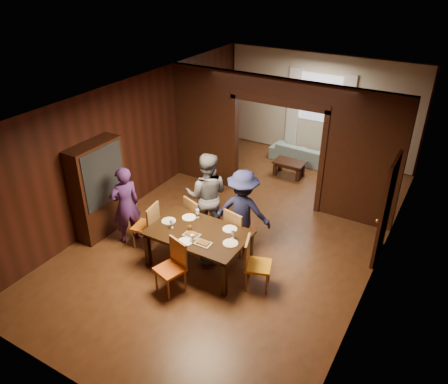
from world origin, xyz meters
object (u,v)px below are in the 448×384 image
Objects in this scene: chair_far_l at (199,217)px; person_grey at (207,195)px; person_navy at (243,211)px; dining_table at (199,249)px; chair_right at (258,264)px; coffee_table at (289,169)px; person_purple at (126,205)px; chair_left at (145,225)px; hutch at (99,189)px; sofa at (302,153)px; chair_far_r at (240,230)px; chair_near at (170,268)px.

person_grey is at bearing -88.13° from chair_far_l.
dining_table is at bearing 53.94° from person_navy.
person_navy is 1.25m from chair_right.
person_grey is 2.29× the size of coffee_table.
person_purple is 0.55m from chair_left.
hutch is at bearing -97.22° from chair_left.
hutch is (-2.80, -0.95, 0.15)m from person_navy.
sofa is 5.44m from chair_right.
chair_far_r is at bearing -83.03° from coffee_table.
hutch is at bearing 69.78° from sofa.
person_purple is at bearing 72.67° from chair_right.
chair_far_l is 0.48× the size of hutch.
chair_left is 1.47m from chair_near.
chair_far_l is 1.00× the size of chair_near.
hutch reaches higher than coffee_table.
chair_right reaches higher than dining_table.
person_navy is 1.75× the size of chair_far_l.
person_navy is at bearing 138.70° from person_purple.
chair_far_r is (0.93, 0.01, 0.00)m from chair_far_l.
person_purple is at bearing -94.78° from chair_left.
dining_table is at bearing 81.38° from chair_left.
person_navy is 1.96m from chair_left.
person_navy reaches higher than person_purple.
person_navy is (0.85, -0.06, -0.07)m from person_grey.
person_purple is at bearing 14.63° from person_grey.
chair_far_l is (1.20, 0.80, -0.34)m from person_purple.
hutch is at bearing 28.03° from chair_far_r.
chair_left is (0.43, 0.03, -0.34)m from person_purple.
person_purple is at bearing 76.21° from sofa.
chair_far_l and chair_near have the same top height.
person_purple reaches higher than chair_right.
person_purple is 0.95× the size of sofa.
person_navy is at bearing 91.59° from chair_near.
chair_left and chair_far_l have the same top height.
dining_table reaches higher than sofa.
chair_left is at bearing 118.31° from person_purple.
person_grey reaches higher than person_purple.
person_purple reaches higher than chair_far_r.
chair_near is at bearing 46.97° from chair_left.
chair_left is at bearing -179.99° from dining_table.
person_purple is 1.49m from chair_far_l.
person_grey is at bearing -0.79° from chair_far_r.
chair_near is at bearing 85.14° from chair_far_r.
sofa is 0.98m from coffee_table.
sofa is at bearing -76.66° from chair_far_l.
person_grey is 1.89× the size of chair_right.
person_purple is 0.97× the size of person_navy.
person_grey is 1.01× the size of dining_table.
person_grey is at bearing 131.02° from chair_left.
chair_right is 1.00× the size of chair_far_l.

